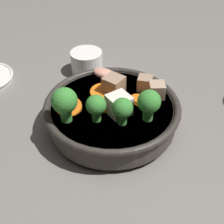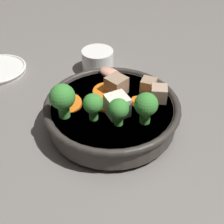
% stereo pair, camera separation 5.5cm
% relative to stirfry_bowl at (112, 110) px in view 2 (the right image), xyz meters
% --- Properties ---
extents(ground_plane, '(3.00, 3.00, 0.00)m').
position_rel_stirfry_bowl_xyz_m(ground_plane, '(0.00, 0.00, -0.04)').
color(ground_plane, slate).
extents(stirfry_bowl, '(0.24, 0.24, 0.11)m').
position_rel_stirfry_bowl_xyz_m(stirfry_bowl, '(0.00, 0.00, 0.00)').
color(stirfry_bowl, '#38332D').
rests_on(stirfry_bowl, ground_plane).
extents(tea_cup, '(0.07, 0.07, 0.05)m').
position_rel_stirfry_bowl_xyz_m(tea_cup, '(0.04, 0.19, -0.01)').
color(tea_cup, white).
rests_on(tea_cup, ground_plane).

